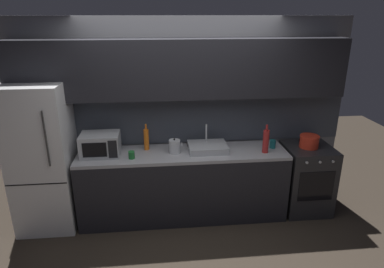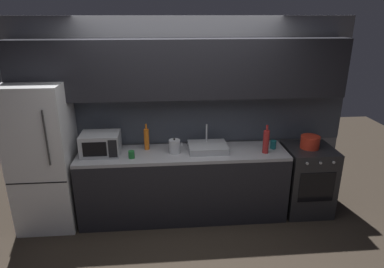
# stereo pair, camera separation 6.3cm
# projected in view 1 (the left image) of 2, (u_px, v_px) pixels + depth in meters

# --- Properties ---
(ground_plane) EXTENTS (10.00, 10.00, 0.00)m
(ground_plane) POSITION_uv_depth(u_px,v_px,m) (190.00, 261.00, 3.64)
(ground_plane) COLOR #2D261E
(back_wall) EXTENTS (4.33, 0.44, 2.50)m
(back_wall) POSITION_uv_depth(u_px,v_px,m) (181.00, 95.00, 4.24)
(back_wall) COLOR slate
(back_wall) RESTS_ON ground
(counter_run) EXTENTS (2.59, 0.60, 0.90)m
(counter_run) POSITION_uv_depth(u_px,v_px,m) (183.00, 184.00, 4.33)
(counter_run) COLOR black
(counter_run) RESTS_ON ground
(refrigerator) EXTENTS (0.68, 0.69, 1.80)m
(refrigerator) POSITION_uv_depth(u_px,v_px,m) (43.00, 158.00, 4.02)
(refrigerator) COLOR white
(refrigerator) RESTS_ON ground
(oven_range) EXTENTS (0.60, 0.62, 0.90)m
(oven_range) POSITION_uv_depth(u_px,v_px,m) (306.00, 178.00, 4.48)
(oven_range) COLOR #232326
(oven_range) RESTS_ON ground
(microwave) EXTENTS (0.46, 0.35, 0.27)m
(microwave) POSITION_uv_depth(u_px,v_px,m) (100.00, 144.00, 4.05)
(microwave) COLOR #A8AAAF
(microwave) RESTS_ON counter_run
(sink_basin) EXTENTS (0.48, 0.38, 0.30)m
(sink_basin) POSITION_uv_depth(u_px,v_px,m) (208.00, 147.00, 4.22)
(sink_basin) COLOR #ADAFB5
(sink_basin) RESTS_ON counter_run
(kettle) EXTENTS (0.18, 0.14, 0.19)m
(kettle) POSITION_uv_depth(u_px,v_px,m) (175.00, 146.00, 4.13)
(kettle) COLOR #B7BABF
(kettle) RESTS_ON counter_run
(wine_bottle_orange) EXTENTS (0.06, 0.06, 0.34)m
(wine_bottle_orange) POSITION_uv_depth(u_px,v_px,m) (146.00, 139.00, 4.21)
(wine_bottle_orange) COLOR orange
(wine_bottle_orange) RESTS_ON counter_run
(wine_bottle_red) EXTENTS (0.08, 0.08, 0.36)m
(wine_bottle_red) POSITION_uv_depth(u_px,v_px,m) (266.00, 141.00, 4.12)
(wine_bottle_red) COLOR #A82323
(wine_bottle_red) RESTS_ON counter_run
(mug_green) EXTENTS (0.07, 0.07, 0.09)m
(mug_green) POSITION_uv_depth(u_px,v_px,m) (132.00, 155.00, 3.98)
(mug_green) COLOR #1E6B2D
(mug_green) RESTS_ON counter_run
(mug_teal) EXTENTS (0.07, 0.07, 0.11)m
(mug_teal) POSITION_uv_depth(u_px,v_px,m) (273.00, 144.00, 4.29)
(mug_teal) COLOR #19666B
(mug_teal) RESTS_ON counter_run
(cooking_pot) EXTENTS (0.24, 0.24, 0.16)m
(cooking_pot) POSITION_uv_depth(u_px,v_px,m) (309.00, 141.00, 4.31)
(cooking_pot) COLOR red
(cooking_pot) RESTS_ON oven_range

